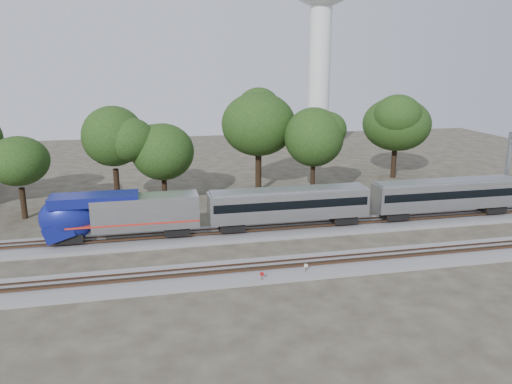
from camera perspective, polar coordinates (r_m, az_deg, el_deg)
ground at (r=47.30m, az=-5.12°, el=-7.65°), size 160.00×160.00×0.00m
track_far at (r=52.80m, az=-5.96°, el=-5.01°), size 160.00×5.00×0.73m
track_near at (r=43.57m, az=-4.45°, el=-9.37°), size 160.00×5.00×0.73m
switch_stand_red at (r=41.84m, az=0.68°, el=-9.64°), size 0.34×0.14×1.10m
switch_stand_white at (r=43.63m, az=5.72°, el=-8.66°), size 0.35×0.07×1.10m
switch_lever at (r=43.30m, az=4.29°, el=-9.61°), size 0.58×0.46×0.30m
tree_2 at (r=63.38m, az=-25.52°, el=3.19°), size 7.00×7.00×9.87m
tree_3 at (r=64.55m, az=-16.01°, el=6.13°), size 9.12×9.12×12.85m
tree_4 at (r=63.74m, az=-10.61°, el=4.52°), size 7.09×7.09×9.99m
tree_5 at (r=69.07m, az=0.29°, el=7.74°), size 9.74×9.74×13.73m
tree_6 at (r=65.81m, az=6.62°, el=6.24°), size 8.52×8.52×12.01m
tree_7 at (r=81.15m, az=15.76°, el=7.46°), size 8.62×8.62×12.15m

